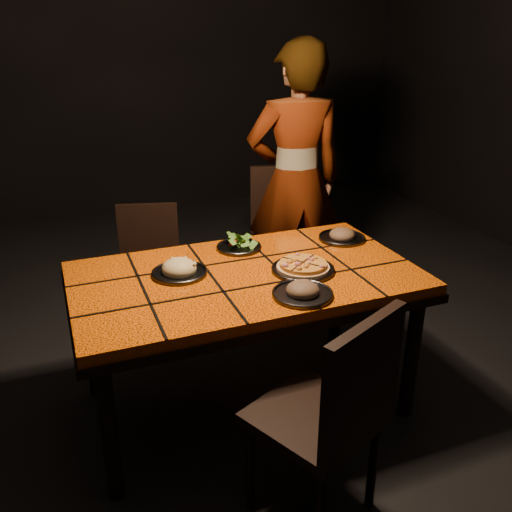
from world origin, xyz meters
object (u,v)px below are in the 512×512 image
object	(u,v)px
dining_table	(246,288)
plate_pizza	(303,268)
chair_far_left	(149,262)
chair_far_right	(284,230)
diner	(295,181)
plate_pasta	(179,270)
chair_near	(334,409)

from	to	relation	value
dining_table	plate_pizza	size ratio (longest dim) A/B	4.63
chair_far_left	dining_table	bearing A→B (deg)	-57.11
chair_far_left	chair_far_right	size ratio (longest dim) A/B	0.85
diner	chair_far_left	bearing A→B (deg)	9.29
diner	plate_pizza	distance (m)	1.13
chair_far_left	plate_pizza	distance (m)	1.19
plate_pizza	plate_pasta	bearing A→B (deg)	162.34
dining_table	plate_pizza	xyz separation A→B (m)	(0.26, -0.08, 0.10)
chair_near	plate_pizza	xyz separation A→B (m)	(0.22, 0.72, 0.23)
plate_pasta	dining_table	bearing A→B (deg)	-18.29
chair_far_left	plate_pasta	world-z (taller)	plate_pasta
chair_far_left	diner	xyz separation A→B (m)	(0.99, 0.01, 0.42)
dining_table	chair_far_left	distance (m)	1.00
dining_table	diner	distance (m)	1.20
chair_near	diner	bearing A→B (deg)	-135.56
plate_pizza	plate_pasta	xyz separation A→B (m)	(-0.55, 0.18, 0.00)
dining_table	chair_far_left	size ratio (longest dim) A/B	1.97
chair_near	diner	distance (m)	1.90
dining_table	plate_pasta	size ratio (longest dim) A/B	6.22
chair_far_right	plate_pizza	bearing A→B (deg)	-93.79
dining_table	chair_near	world-z (taller)	chair_near
dining_table	chair_near	xyz separation A→B (m)	(0.04, -0.80, -0.13)
chair_far_right	chair_far_left	bearing A→B (deg)	-162.75
chair_far_right	plate_pasta	world-z (taller)	chair_far_right
chair_near	plate_pizza	bearing A→B (deg)	-131.66
dining_table	chair_near	size ratio (longest dim) A/B	1.73
plate_pizza	plate_pasta	world-z (taller)	plate_pasta
chair_far_right	plate_pizza	distance (m)	1.12
chair_near	plate_pizza	world-z (taller)	chair_near
chair_far_right	diner	world-z (taller)	diner
plate_pasta	chair_near	bearing A→B (deg)	-69.24
dining_table	plate_pasta	distance (m)	0.33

